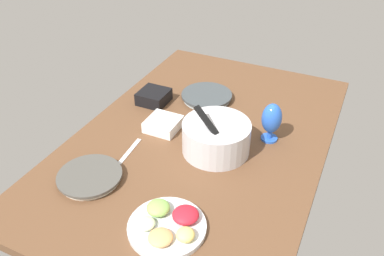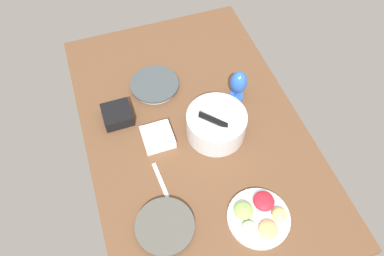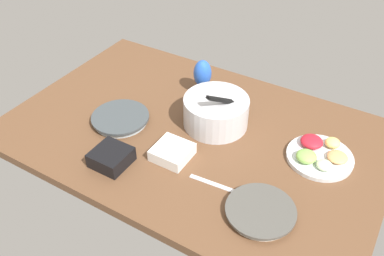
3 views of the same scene
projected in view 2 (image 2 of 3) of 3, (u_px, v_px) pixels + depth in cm
name	position (u px, v px, depth cm)	size (l,w,h in cm)	color
ground_plane	(194.00, 130.00, 180.21)	(160.00, 104.00, 4.00)	brown
dinner_plate_left	(155.00, 85.00, 191.68)	(25.43, 25.43, 3.13)	silver
dinner_plate_right	(165.00, 226.00, 149.93)	(24.67, 24.67, 2.72)	silver
mixing_bowl	(216.00, 124.00, 171.28)	(28.08, 28.08, 20.04)	silver
fruit_platter	(259.00, 216.00, 151.76)	(26.33, 26.33, 5.57)	silver
hurricane_glass_blue	(238.00, 83.00, 180.89)	(8.56, 8.56, 17.73)	blue
square_bowl_black	(117.00, 114.00, 178.93)	(13.86, 13.86, 6.14)	black
square_bowl_white	(158.00, 137.00, 172.56)	(14.16, 14.16, 4.87)	white
fork_by_right_plate	(160.00, 180.00, 162.81)	(18.00, 1.80, 0.60)	silver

